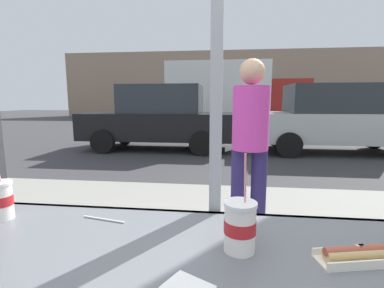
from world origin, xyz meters
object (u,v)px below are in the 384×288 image
at_px(soda_cup_right, 240,226).
at_px(parked_car_silver, 335,119).
at_px(pedestrian, 250,139).
at_px(hotdog_tray_far, 358,254).
at_px(parked_car_black, 160,118).
at_px(box_truck, 232,95).

distance_m(soda_cup_right, parked_car_silver, 7.67).
relative_size(parked_car_silver, pedestrian, 2.78).
bearing_deg(hotdog_tray_far, parked_car_silver, 70.19).
distance_m(parked_car_black, parked_car_silver, 4.85).
relative_size(soda_cup_right, pedestrian, 0.20).
relative_size(box_truck, pedestrian, 3.96).
bearing_deg(box_truck, pedestrian, -90.36).
bearing_deg(parked_car_silver, box_truck, 114.96).
bearing_deg(soda_cup_right, pedestrian, 84.08).
height_order(parked_car_black, pedestrian, parked_car_black).
height_order(box_truck, pedestrian, box_truck).
bearing_deg(hotdog_tray_far, pedestrian, 95.91).
distance_m(box_truck, pedestrian, 11.18).
relative_size(soda_cup_right, parked_car_silver, 0.07).
bearing_deg(pedestrian, hotdog_tray_far, -84.09).
relative_size(hotdog_tray_far, box_truck, 0.04).
relative_size(parked_car_black, parked_car_silver, 0.95).
distance_m(parked_car_silver, pedestrian, 6.08).
xyz_separation_m(parked_car_black, parked_car_silver, (4.85, 0.00, 0.00)).
bearing_deg(box_truck, hotdog_tray_far, -89.53).
xyz_separation_m(parked_car_black, pedestrian, (2.11, -5.43, 0.15)).
xyz_separation_m(parked_car_silver, box_truck, (-2.67, 5.73, 0.78)).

